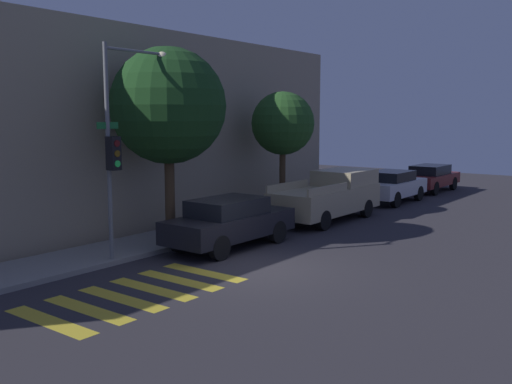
{
  "coord_description": "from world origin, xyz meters",
  "views": [
    {
      "loc": [
        -11.78,
        -9.02,
        4.01
      ],
      "look_at": [
        2.79,
        2.1,
        1.6
      ],
      "focal_mm": 40.0,
      "sensor_mm": 36.0,
      "label": 1
    }
  ],
  "objects": [
    {
      "name": "tree_midblock",
      "position": [
        7.11,
        4.05,
        3.75
      ],
      "size": [
        2.53,
        2.53,
        5.04
      ],
      "color": "#4C3823",
      "rests_on": "ground"
    },
    {
      "name": "building_row",
      "position": [
        0.0,
        8.88,
        3.53
      ],
      "size": [
        26.0,
        6.0,
        7.07
      ],
      "primitive_type": "cube",
      "color": "gray",
      "rests_on": "ground"
    },
    {
      "name": "tree_near_corner",
      "position": [
        0.82,
        4.05,
        4.35
      ],
      "size": [
        3.64,
        3.64,
        6.19
      ],
      "color": "#4C3823",
      "rests_on": "ground"
    },
    {
      "name": "sidewalk",
      "position": [
        0.0,
        4.34,
        0.07
      ],
      "size": [
        26.0,
        2.28,
        0.14
      ],
      "primitive_type": "cube",
      "color": "gray",
      "rests_on": "ground"
    },
    {
      "name": "ground_plane",
      "position": [
        0.0,
        0.0,
        0.0
      ],
      "size": [
        60.0,
        60.0,
        0.0
      ],
      "primitive_type": "plane",
      "color": "#2D2B30"
    },
    {
      "name": "pickup_truck",
      "position": [
        7.55,
        2.1,
        0.97
      ],
      "size": [
        5.43,
        2.03,
        1.89
      ],
      "color": "tan",
      "rests_on": "ground"
    },
    {
      "name": "crosswalk",
      "position": [
        -3.4,
        0.8,
        0.0
      ],
      "size": [
        4.95,
        2.6,
        0.0
      ],
      "color": "gold",
      "rests_on": "ground"
    },
    {
      "name": "traffic_light_pole",
      "position": [
        -1.53,
        3.37,
        3.74
      ],
      "size": [
        2.57,
        0.56,
        5.98
      ],
      "color": "slate",
      "rests_on": "ground"
    },
    {
      "name": "sedan_near_corner",
      "position": [
        1.45,
        2.1,
        0.82
      ],
      "size": [
        4.56,
        1.79,
        1.55
      ],
      "color": "black",
      "rests_on": "ground"
    },
    {
      "name": "sedan_middle",
      "position": [
        13.33,
        2.1,
        0.81
      ],
      "size": [
        4.35,
        1.86,
        1.5
      ],
      "color": "silver",
      "rests_on": "ground"
    },
    {
      "name": "sedan_far_end",
      "position": [
        18.42,
        2.1,
        0.77
      ],
      "size": [
        4.6,
        1.75,
        1.44
      ],
      "color": "maroon",
      "rests_on": "ground"
    }
  ]
}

